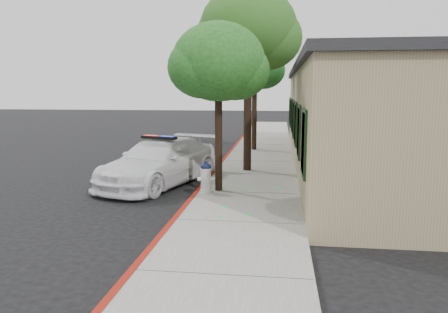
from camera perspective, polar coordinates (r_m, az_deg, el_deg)
ground at (r=10.69m, az=-6.93°, el=-8.98°), size 120.00×120.00×0.00m
sidewalk at (r=13.27m, az=3.04°, el=-5.07°), size 3.20×60.00×0.15m
red_curb at (r=13.47m, az=-3.53°, el=-4.84°), size 0.14×60.00×0.16m
clapboard_building at (r=19.33m, az=19.81°, el=4.93°), size 7.30×20.89×4.24m
police_car at (r=15.03m, az=-8.52°, el=-0.71°), size 3.86×5.89×1.70m
fire_hydrant at (r=13.17m, az=-2.41°, el=-2.74°), size 0.54×0.47×0.94m
street_tree_near at (r=13.18m, az=-0.72°, el=11.95°), size 3.04×2.80×5.13m
street_tree_mid at (r=16.84m, az=3.33°, el=16.08°), size 3.96×3.65×6.96m
street_tree_far at (r=22.67m, az=4.21°, el=11.79°), size 3.08×3.11×5.72m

